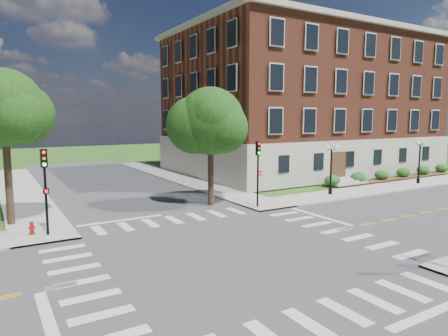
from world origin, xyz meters
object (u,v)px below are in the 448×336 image
traffic_signal_nw (45,181)px  fire_hydrant (32,228)px  traffic_signal_ne (258,165)px  twin_lamp_west (331,166)px  twin_lamp_east (419,159)px

traffic_signal_nw → fire_hydrant: (-0.76, 0.55, -2.72)m
traffic_signal_ne → twin_lamp_west: size_ratio=1.13×
traffic_signal_ne → fire_hydrant: 15.21m
traffic_signal_ne → fire_hydrant: (-14.94, 0.80, -2.72)m
twin_lamp_west → traffic_signal_nw: bearing=-178.7°
fire_hydrant → twin_lamp_west: bearing=-0.1°
traffic_signal_nw → twin_lamp_east: size_ratio=1.13×
traffic_signal_ne → traffic_signal_nw: (-14.18, 0.25, 0.00)m
traffic_signal_nw → twin_lamp_west: (22.33, 0.52, -0.66)m
traffic_signal_ne → twin_lamp_west: traffic_signal_ne is taller
traffic_signal_ne → fire_hydrant: size_ratio=6.40×
twin_lamp_west → twin_lamp_east: same height
twin_lamp_east → fire_hydrant: size_ratio=5.64×
twin_lamp_west → twin_lamp_east: bearing=-1.9°
fire_hydrant → traffic_signal_nw: bearing=-35.9°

